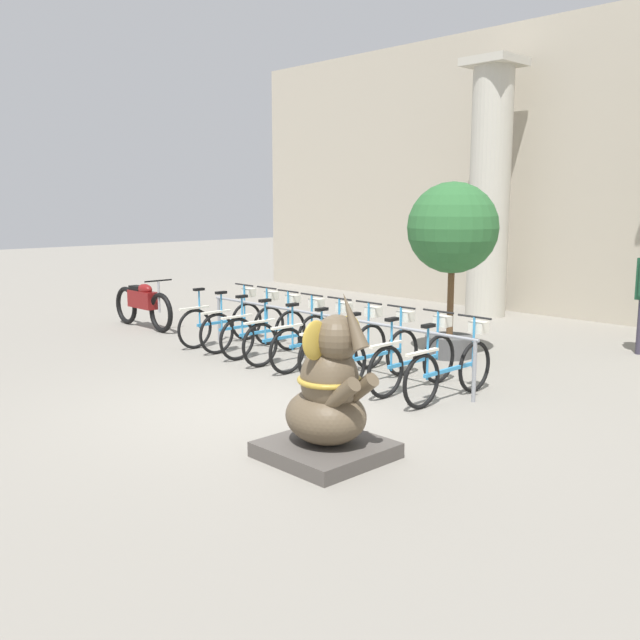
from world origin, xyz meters
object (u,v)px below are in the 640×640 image
motorcycle (143,303)px  potted_tree (452,236)px  elephant_statue (329,402)px  bicycle_5 (346,347)px  bicycle_8 (451,368)px  bicycle_2 (267,330)px  bicycle_6 (378,353)px  bicycle_4 (317,341)px  bicycle_7 (415,359)px  bicycle_0 (223,321)px  bicycle_3 (290,335)px  bicycle_1 (246,325)px

motorcycle → potted_tree: size_ratio=0.75×
elephant_statue → potted_tree: size_ratio=0.60×
bicycle_5 → bicycle_8: 1.75m
bicycle_2 → bicycle_8: (3.49, 0.00, 0.00)m
bicycle_6 → elephant_statue: (1.58, -2.45, 0.15)m
bicycle_6 → motorcycle: (-5.76, -0.17, 0.08)m
bicycle_6 → potted_tree: potted_tree is taller
bicycle_4 → bicycle_5: bearing=0.1°
elephant_statue → bicycle_7: bearing=111.7°
bicycle_2 → bicycle_6: (2.33, -0.01, 0.00)m
bicycle_0 → bicycle_3: size_ratio=1.00×
bicycle_3 → motorcycle: bearing=-177.8°
bicycle_7 → bicycle_1: bearing=-180.0°
bicycle_6 → bicycle_7: 0.58m
potted_tree → bicycle_2: bearing=-135.6°
bicycle_0 → bicycle_8: size_ratio=1.00×
bicycle_1 → bicycle_8: bearing=-0.6°
elephant_statue → bicycle_8: bearing=99.6°
bicycle_1 → bicycle_6: 2.91m
bicycle_2 → elephant_statue: (3.91, -2.46, 0.15)m
bicycle_8 → elephant_statue: size_ratio=1.06×
bicycle_2 → potted_tree: (2.02, 1.98, 1.46)m
bicycle_4 → bicycle_6: 1.16m
bicycle_5 → bicycle_6: same height
bicycle_7 → elephant_statue: elephant_statue is taller
bicycle_2 → bicycle_8: bearing=0.0°
bicycle_8 → motorcycle: 6.92m
bicycle_8 → elephant_statue: elephant_statue is taller
bicycle_4 → bicycle_5: size_ratio=1.00×
bicycle_3 → elephant_statue: size_ratio=1.06×
bicycle_5 → bicycle_8: size_ratio=1.00×
bicycle_1 → bicycle_7: bearing=0.0°
bicycle_1 → bicycle_7: 3.49m
bicycle_5 → motorcycle: (-5.17, -0.16, 0.08)m
bicycle_1 → bicycle_8: (4.07, -0.04, 0.00)m
bicycle_0 → bicycle_4: same height
bicycle_0 → bicycle_6: same height
elephant_statue → motorcycle: (-7.33, 2.28, -0.07)m
bicycle_2 → bicycle_5: size_ratio=1.00×
potted_tree → bicycle_1: bearing=-143.3°
bicycle_6 → motorcycle: bicycle_6 is taller
bicycle_1 → bicycle_4: same height
bicycle_3 → bicycle_8: size_ratio=1.00×
bicycle_1 → potted_tree: potted_tree is taller
bicycle_6 → elephant_statue: bearing=-57.2°
bicycle_3 → bicycle_4: bearing=1.0°
bicycle_5 → bicycle_6: 0.58m
bicycle_3 → bicycle_8: 2.91m
bicycle_1 → bicycle_6: (2.91, -0.05, 0.00)m
bicycle_6 → potted_tree: 2.48m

